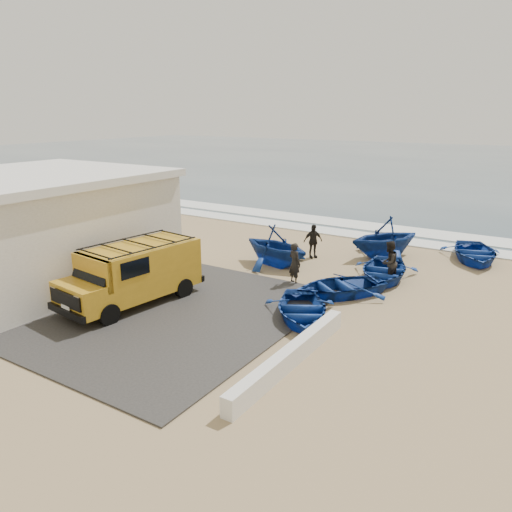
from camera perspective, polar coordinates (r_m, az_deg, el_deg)
The scene contains 17 objects.
ground at distance 18.70m, azimuth -5.14°, elevation -4.66°, with size 160.00×160.00×0.00m, color tan.
slab at distance 18.57m, azimuth -13.85°, elevation -5.15°, with size 12.00×10.00×0.05m, color #373532.
ocean at distance 70.92m, azimuth 23.94°, elevation 9.46°, with size 180.00×88.00×0.01m, color #385166.
surf_line at distance 28.71m, azimuth 9.58°, elevation 2.66°, with size 180.00×1.60×0.06m, color white.
surf_wash at distance 30.97m, azimuth 11.40°, elevation 3.54°, with size 180.00×2.20×0.04m, color white.
building at distance 22.18m, azimuth -24.18°, elevation 3.13°, with size 8.40×9.40×4.30m.
parapet at distance 13.78m, azimuth 4.00°, elevation -11.34°, with size 0.35×6.00×0.55m, color silver.
van at distance 18.18m, azimuth -13.74°, elevation -1.73°, with size 2.60×5.33×2.20m.
boat_near_left at distance 16.64m, azimuth 5.21°, elevation -6.06°, with size 2.45×3.43×0.71m, color navy.
boat_near_right at distance 18.90m, azimuth 9.54°, elevation -3.40°, with size 2.54×3.55×0.74m, color navy.
boat_mid_left at distance 22.15m, azimuth 2.27°, elevation 1.21°, with size 2.99×3.46×1.83m, color navy.
boat_mid_right at distance 21.04m, azimuth 14.35°, elevation -1.61°, with size 2.66×3.73×0.77m, color navy.
boat_far_left at distance 24.17m, azimuth 14.52°, elevation 2.12°, with size 3.18×3.69×1.94m, color navy.
boat_far_right at distance 25.01m, azimuth 23.69°, elevation 0.35°, with size 2.74×3.84×0.80m, color navy.
fisherman_front at distance 19.88m, azimuth 4.44°, elevation -0.83°, with size 0.61×0.40×1.66m, color black.
fisherman_middle at distance 20.47m, azimuth 14.94°, elevation -0.72°, with size 0.85×0.66×1.75m, color black.
fisherman_back at distance 23.49m, azimuth 6.52°, elevation 1.70°, with size 0.94×0.39×1.60m, color black.
Camera 1 is at (10.74, -13.79, 6.63)m, focal length 35.00 mm.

